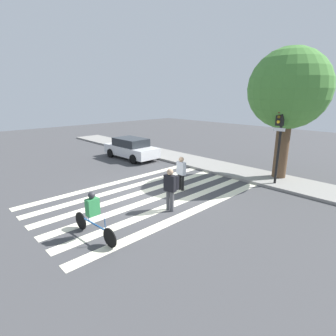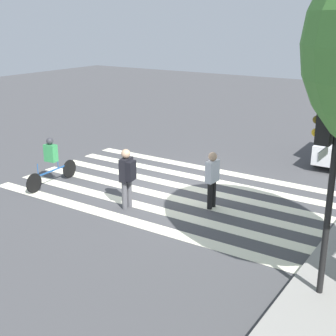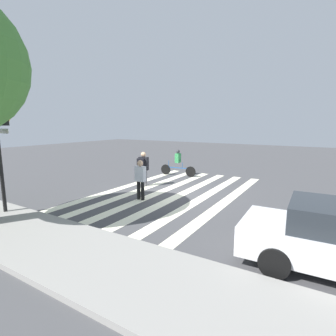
{
  "view_description": "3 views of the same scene",
  "coord_description": "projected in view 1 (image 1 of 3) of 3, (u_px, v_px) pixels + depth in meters",
  "views": [
    {
      "loc": [
        8.82,
        -7.08,
        4.47
      ],
      "look_at": [
        0.99,
        0.39,
        1.45
      ],
      "focal_mm": 28.0,
      "sensor_mm": 36.0,
      "label": 1
    },
    {
      "loc": [
        11.6,
        7.51,
        5.18
      ],
      "look_at": [
        0.4,
        0.09,
        0.88
      ],
      "focal_mm": 50.0,
      "sensor_mm": 36.0,
      "label": 2
    },
    {
      "loc": [
        -5.88,
        10.1,
        3.14
      ],
      "look_at": [
        -0.03,
        0.43,
        1.21
      ],
      "focal_mm": 28.0,
      "sensor_mm": 36.0,
      "label": 3
    }
  ],
  "objects": [
    {
      "name": "street_tree",
      "position": [
        289.0,
        90.0,
        13.18
      ],
      "size": [
        4.02,
        4.02,
        6.79
      ],
      "color": "brown",
      "rests_on": "ground_plane"
    },
    {
      "name": "pedestrian_child_with_backpack",
      "position": [
        171.0,
        186.0,
        10.27
      ],
      "size": [
        0.51,
        0.46,
        1.74
      ],
      "rotation": [
        0.0,
        0.0,
        3.33
      ],
      "color": "#4C4C51",
      "rests_on": "ground_plane"
    },
    {
      "name": "sidewalk_curb",
      "position": [
        226.0,
        169.0,
        16.19
      ],
      "size": [
        36.0,
        2.5,
        0.14
      ],
      "color": "gray",
      "rests_on": "ground_plane"
    },
    {
      "name": "crosswalk_stripes",
      "position": [
        147.0,
        196.0,
        12.06
      ],
      "size": [
        5.59,
        10.0,
        0.01
      ],
      "color": "#F2EDCC",
      "rests_on": "ground_plane"
    },
    {
      "name": "cyclist_far_lane",
      "position": [
        93.0,
        213.0,
        8.28
      ],
      "size": [
        2.28,
        0.42,
        1.58
      ],
      "rotation": [
        0.0,
        0.0,
        0.08
      ],
      "color": "black",
      "rests_on": "ground_plane"
    },
    {
      "name": "ground_plane",
      "position": [
        147.0,
        196.0,
        12.06
      ],
      "size": [
        60.0,
        60.0,
        0.0
      ],
      "primitive_type": "plane",
      "color": "#444447"
    },
    {
      "name": "traffic_light",
      "position": [
        280.0,
        129.0,
        12.53
      ],
      "size": [
        0.6,
        0.5,
        4.11
      ],
      "color": "black",
      "rests_on": "ground_plane"
    },
    {
      "name": "pedestrian_adult_yellow_jacket",
      "position": [
        181.0,
        172.0,
        12.54
      ],
      "size": [
        0.47,
        0.25,
        1.66
      ],
      "rotation": [
        0.0,
        0.0,
        3.09
      ],
      "color": "black",
      "rests_on": "ground_plane"
    },
    {
      "name": "car_parked_far_curb",
      "position": [
        131.0,
        148.0,
        18.94
      ],
      "size": [
        4.45,
        2.02,
        1.49
      ],
      "rotation": [
        0.0,
        0.0,
        0.03
      ],
      "color": "silver",
      "rests_on": "ground_plane"
    }
  ]
}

